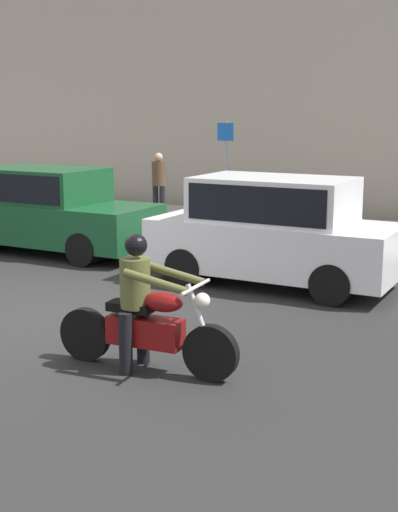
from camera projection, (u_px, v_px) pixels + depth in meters
ground_plane at (48, 314)px, 10.15m from camera, size 80.00×80.00×0.00m
sidewalk_slab at (266, 228)px, 17.04m from camera, size 40.00×4.40×0.14m
motorcycle_with_rider_olive at (144, 315)px, 7.85m from camera, size 2.22×0.70×1.55m
parked_sedan_forest_green at (48, 209)px, 14.43m from camera, size 4.46×1.82×1.72m
parked_hatchback_white at (273, 230)px, 11.65m from camera, size 4.05×1.76×1.80m
street_sign_post at (226, 160)px, 17.74m from camera, size 0.44×0.08×2.45m
pedestrian_bystander at (159, 181)px, 17.54m from camera, size 0.34×0.34×1.69m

